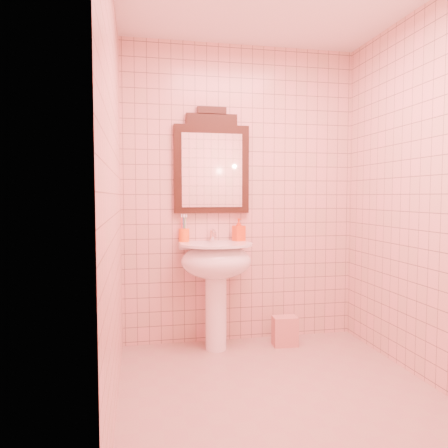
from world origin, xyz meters
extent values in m
plane|color=tan|center=(0.00, 0.00, 0.00)|extent=(2.20, 2.20, 0.00)
cube|color=#D2A792|center=(0.00, 1.10, 1.25)|extent=(2.00, 0.02, 2.50)
cylinder|color=white|center=(-0.26, 0.88, 0.35)|extent=(0.17, 0.17, 0.70)
ellipsoid|color=white|center=(-0.26, 0.86, 0.72)|extent=(0.56, 0.46, 0.28)
cube|color=white|center=(-0.26, 1.03, 0.83)|extent=(0.56, 0.15, 0.05)
cylinder|color=white|center=(-0.26, 0.86, 0.85)|extent=(0.58, 0.58, 0.02)
cylinder|color=white|center=(-0.26, 1.03, 0.91)|extent=(0.04, 0.04, 0.09)
cylinder|color=white|center=(-0.26, 0.97, 0.94)|extent=(0.02, 0.10, 0.02)
cylinder|color=white|center=(-0.26, 0.92, 0.93)|extent=(0.02, 0.02, 0.04)
cube|color=white|center=(-0.26, 1.04, 0.96)|extent=(0.02, 0.07, 0.01)
cube|color=black|center=(-0.26, 1.08, 1.46)|extent=(0.63, 0.05, 0.73)
cube|color=black|center=(-0.26, 1.08, 1.87)|extent=(0.42, 0.05, 0.09)
cube|color=black|center=(-0.26, 1.08, 1.94)|extent=(0.24, 0.05, 0.06)
cube|color=white|center=(-0.26, 1.05, 1.45)|extent=(0.51, 0.01, 0.61)
cylinder|color=#FF5D15|center=(-0.49, 1.04, 0.92)|extent=(0.09, 0.09, 0.11)
cylinder|color=silver|center=(-0.47, 1.04, 0.96)|extent=(0.01, 0.01, 0.20)
cylinder|color=#338CD8|center=(-0.49, 1.06, 0.96)|extent=(0.01, 0.01, 0.20)
cylinder|color=#E5334C|center=(-0.51, 1.04, 0.96)|extent=(0.01, 0.01, 0.20)
cylinder|color=#3FBF59|center=(-0.49, 1.02, 0.96)|extent=(0.01, 0.01, 0.20)
imported|color=#DC4012|center=(-0.04, 1.01, 0.96)|extent=(0.11, 0.11, 0.19)
cube|color=tan|center=(0.32, 0.86, 0.12)|extent=(0.21, 0.14, 0.24)
camera|label=1|loc=(-0.87, -2.52, 1.24)|focal=35.00mm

